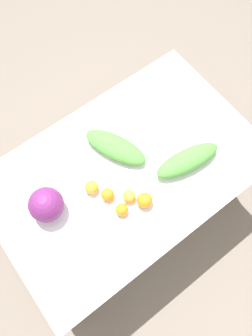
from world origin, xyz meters
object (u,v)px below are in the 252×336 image
object	(u,v)px
orange_1	(108,195)
orange_3	(122,210)
orange_0	(92,187)
orange_2	(129,196)
greens_bunch_dandelion	(115,147)
greens_bunch_scallion	(188,160)
orange_4	(145,200)
cabbage_purple	(46,205)

from	to	relation	value
orange_1	orange_3	world-z (taller)	orange_1
orange_0	orange_2	distance (m)	0.20
orange_1	greens_bunch_dandelion	bearing A→B (deg)	45.10
orange_1	orange_3	xyz separation A→B (m)	(0.01, -0.11, -0.00)
greens_bunch_scallion	orange_3	size ratio (longest dim) A/B	5.61
greens_bunch_scallion	orange_2	size ratio (longest dim) A/B	5.49
orange_0	orange_4	distance (m)	0.28
cabbage_purple	orange_1	size ratio (longest dim) A/B	2.58
greens_bunch_dandelion	orange_2	distance (m)	0.29
orange_3	orange_4	size ratio (longest dim) A/B	0.81
cabbage_purple	greens_bunch_scallion	size ratio (longest dim) A/B	0.47
greens_bunch_dandelion	orange_4	xyz separation A→B (m)	(-0.06, -0.33, 0.00)
greens_bunch_scallion	orange_1	distance (m)	0.46
greens_bunch_scallion	orange_1	bearing A→B (deg)	166.83
greens_bunch_dandelion	cabbage_purple	bearing A→B (deg)	-172.04
cabbage_purple	greens_bunch_scallion	distance (m)	0.77
cabbage_purple	orange_3	distance (m)	0.38
orange_0	greens_bunch_scallion	bearing A→B (deg)	-20.75
orange_4	orange_2	bearing A→B (deg)	125.71
orange_2	orange_3	distance (m)	0.08
orange_1	orange_3	distance (m)	0.11
cabbage_purple	greens_bunch_dandelion	size ratio (longest dim) A/B	0.48
greens_bunch_dandelion	greens_bunch_scallion	xyz separation A→B (m)	(0.26, -0.30, 0.00)
cabbage_purple	orange_4	xyz separation A→B (m)	(0.41, -0.27, -0.05)
orange_2	orange_4	distance (m)	0.08
greens_bunch_dandelion	orange_1	xyz separation A→B (m)	(-0.19, -0.19, -0.01)
orange_3	orange_4	bearing A→B (deg)	-14.90
orange_1	orange_0	bearing A→B (deg)	118.02
orange_1	orange_3	size ratio (longest dim) A/B	1.03
cabbage_purple	greens_bunch_dandelion	world-z (taller)	cabbage_purple
greens_bunch_dandelion	orange_0	size ratio (longest dim) A/B	5.01
greens_bunch_scallion	orange_0	size ratio (longest dim) A/B	5.12
greens_bunch_dandelion	orange_0	distance (m)	0.26
orange_2	orange_3	xyz separation A→B (m)	(-0.07, -0.03, -0.00)
orange_3	orange_4	xyz separation A→B (m)	(0.12, -0.03, 0.01)
greens_bunch_dandelion	orange_2	bearing A→B (deg)	-112.18
orange_2	greens_bunch_scallion	bearing A→B (deg)	-5.08
greens_bunch_dandelion	orange_2	size ratio (longest dim) A/B	5.37
greens_bunch_scallion	orange_0	bearing A→B (deg)	159.25
greens_bunch_scallion	orange_1	world-z (taller)	greens_bunch_scallion
cabbage_purple	orange_0	world-z (taller)	cabbage_purple
orange_1	orange_2	bearing A→B (deg)	-41.14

